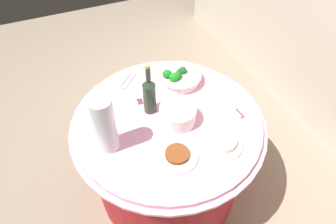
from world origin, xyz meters
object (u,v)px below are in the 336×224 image
decorative_fruit_vase (106,127)px  food_plate_stir_fry (177,155)px  plate_stack (178,115)px  food_plate_rice (223,142)px  wine_bottle (149,94)px  label_placard_mid (239,113)px  label_placard_front (137,99)px  broccoli_bowl (179,77)px  serving_tongs (127,81)px

decorative_fruit_vase → food_plate_stir_fry: 0.39m
plate_stack → food_plate_stir_fry: (0.23, -0.11, -0.04)m
plate_stack → food_plate_rice: bearing=30.7°
wine_bottle → food_plate_rice: wine_bottle is taller
plate_stack → label_placard_mid: size_ratio=3.82×
food_plate_stir_fry → label_placard_front: label_placard_front is taller
broccoli_bowl → serving_tongs: (-0.14, -0.31, -0.04)m
broccoli_bowl → serving_tongs: 0.34m
plate_stack → label_placard_front: bearing=-145.0°
serving_tongs → food_plate_stir_fry: size_ratio=0.66×
wine_bottle → label_placard_mid: size_ratio=6.11×
broccoli_bowl → decorative_fruit_vase: size_ratio=0.82×
decorative_fruit_vase → label_placard_mid: decorative_fruit_vase is taller
broccoli_bowl → label_placard_mid: bearing=24.2°
plate_stack → decorative_fruit_vase: 0.42m
broccoli_bowl → food_plate_stir_fry: (0.53, -0.26, -0.03)m
plate_stack → serving_tongs: size_ratio=1.46×
wine_bottle → food_plate_stir_fry: 0.39m
plate_stack → food_plate_stir_fry: bearing=-25.1°
decorative_fruit_vase → label_placard_front: size_ratio=6.18×
serving_tongs → food_plate_stir_fry: bearing=4.5°
food_plate_stir_fry → label_placard_mid: 0.46m
wine_bottle → label_placard_front: size_ratio=6.11×
broccoli_bowl → label_placard_mid: size_ratio=5.09×
serving_tongs → food_plate_rice: 0.77m
wine_bottle → food_plate_rice: (0.40, 0.27, -0.11)m
plate_stack → serving_tongs: plate_stack is taller
broccoli_bowl → food_plate_rice: 0.56m
wine_bottle → food_plate_stir_fry: bearing=1.2°
plate_stack → label_placard_mid: 0.36m
food_plate_rice → decorative_fruit_vase: bearing=-112.7°
broccoli_bowl → plate_stack: size_ratio=1.33×
broccoli_bowl → decorative_fruit_vase: bearing=-59.8°
broccoli_bowl → serving_tongs: bearing=-114.3°
plate_stack → food_plate_stir_fry: 0.25m
food_plate_rice → label_placard_mid: size_ratio=4.00×
decorative_fruit_vase → food_plate_rice: size_ratio=1.55×
plate_stack → wine_bottle: (-0.14, -0.11, 0.08)m
wine_bottle → label_placard_front: 0.14m
food_plate_stir_fry → decorative_fruit_vase: bearing=-124.4°
food_plate_rice → food_plate_stir_fry: bearing=-96.0°
decorative_fruit_vase → food_plate_stir_fry: decorative_fruit_vase is taller
broccoli_bowl → label_placard_mid: 0.46m
plate_stack → serving_tongs: (-0.45, -0.16, -0.05)m
label_placard_front → label_placard_mid: size_ratio=1.00×
food_plate_rice → wine_bottle: bearing=-146.1°
food_plate_stir_fry → label_placard_mid: size_ratio=4.00×
label_placard_front → broccoli_bowl: bearing=102.9°
wine_bottle → serving_tongs: (-0.31, -0.04, -0.12)m
plate_stack → food_plate_stir_fry: size_ratio=0.95×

